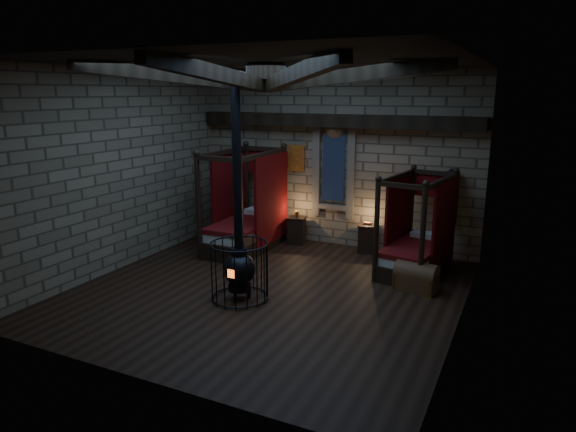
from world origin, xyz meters
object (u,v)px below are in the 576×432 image
at_px(trunk_right, 416,277).
at_px(trunk_left, 235,246).
at_px(bed_left, 246,225).
at_px(bed_right, 416,249).
at_px(stove, 239,266).

bearing_deg(trunk_right, trunk_left, -174.20).
distance_m(bed_left, trunk_right, 4.40).
height_order(bed_right, trunk_left, bed_right).
xyz_separation_m(trunk_left, trunk_right, (4.17, -0.18, -0.03)).
relative_size(bed_left, trunk_right, 2.83).
bearing_deg(bed_left, trunk_left, -80.92).
xyz_separation_m(bed_left, trunk_right, (4.29, -0.92, -0.33)).
height_order(bed_left, trunk_right, bed_left).
distance_m(trunk_left, trunk_right, 4.17).
distance_m(trunk_right, stove, 3.40).
bearing_deg(bed_right, stove, -123.69).
bearing_deg(bed_right, bed_left, -170.27).
distance_m(bed_left, stove, 3.14).
xyz_separation_m(bed_right, stove, (-2.59, -2.86, 0.13)).
bearing_deg(bed_right, trunk_left, -159.64).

